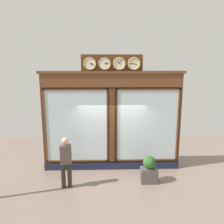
{
  "coord_description": "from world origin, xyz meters",
  "views": [
    {
      "loc": [
        0.24,
        8.03,
        3.85
      ],
      "look_at": [
        0.0,
        0.0,
        2.24
      ],
      "focal_mm": 35.99,
      "sensor_mm": 36.0,
      "label": 1
    }
  ],
  "objects": [
    {
      "name": "ground_plane",
      "position": [
        0.0,
        2.8,
        0.0
      ],
      "size": [
        14.0,
        14.0,
        0.0
      ],
      "primitive_type": "plane",
      "color": "#7A665B"
    },
    {
      "name": "planter_shrub",
      "position": [
        -1.22,
        1.04,
        0.73
      ],
      "size": [
        0.43,
        0.43,
        0.43
      ],
      "primitive_type": "sphere",
      "color": "#285623",
      "rests_on": "planter_box"
    },
    {
      "name": "planter_box",
      "position": [
        -1.22,
        1.04,
        0.26
      ],
      "size": [
        0.56,
        0.36,
        0.51
      ],
      "primitive_type": "cube",
      "color": "#4C4742",
      "rests_on": "ground_plane"
    },
    {
      "name": "shop_facade",
      "position": [
        -0.0,
        -0.13,
        1.9
      ],
      "size": [
        5.23,
        0.42,
        4.28
      ],
      "color": "#4C2B16",
      "rests_on": "ground_plane"
    },
    {
      "name": "pedestrian",
      "position": [
        1.51,
        1.27,
        0.93
      ],
      "size": [
        0.4,
        0.29,
        1.69
      ],
      "color": "#312A24",
      "rests_on": "ground_plane"
    }
  ]
}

